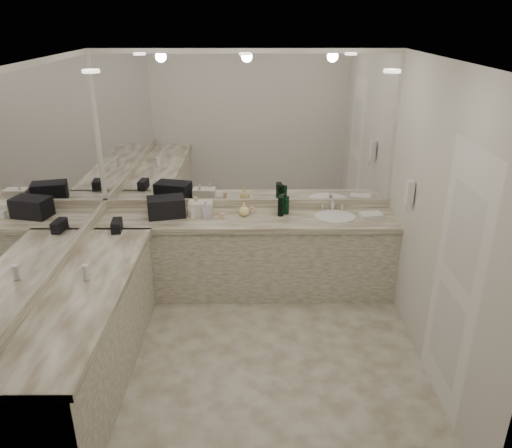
{
  "coord_description": "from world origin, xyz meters",
  "views": [
    {
      "loc": [
        0.08,
        -3.77,
        2.92
      ],
      "look_at": [
        0.09,
        0.4,
        1.16
      ],
      "focal_mm": 35.0,
      "sensor_mm": 36.0,
      "label": 1
    }
  ],
  "objects_px": {
    "cream_cosmetic_case": "(201,208)",
    "soap_bottle_c": "(244,209)",
    "wall_phone": "(409,193)",
    "black_toiletry_bag": "(166,206)",
    "sink": "(335,217)",
    "hand_towel": "(371,215)",
    "soap_bottle_a": "(196,205)",
    "soap_bottle_b": "(205,209)"
  },
  "relations": [
    {
      "from": "cream_cosmetic_case",
      "to": "soap_bottle_c",
      "type": "height_order",
      "value": "same"
    },
    {
      "from": "wall_phone",
      "to": "black_toiletry_bag",
      "type": "distance_m",
      "value": 2.5
    },
    {
      "from": "cream_cosmetic_case",
      "to": "black_toiletry_bag",
      "type": "bearing_deg",
      "value": -174.85
    },
    {
      "from": "sink",
      "to": "soap_bottle_c",
      "type": "bearing_deg",
      "value": 177.38
    },
    {
      "from": "hand_towel",
      "to": "soap_bottle_c",
      "type": "distance_m",
      "value": 1.37
    },
    {
      "from": "wall_phone",
      "to": "hand_towel",
      "type": "bearing_deg",
      "value": 113.65
    },
    {
      "from": "soap_bottle_c",
      "to": "cream_cosmetic_case",
      "type": "bearing_deg",
      "value": 176.86
    },
    {
      "from": "hand_towel",
      "to": "soap_bottle_c",
      "type": "height_order",
      "value": "soap_bottle_c"
    },
    {
      "from": "soap_bottle_a",
      "to": "soap_bottle_c",
      "type": "xyz_separation_m",
      "value": [
        0.52,
        -0.04,
        -0.03
      ]
    },
    {
      "from": "cream_cosmetic_case",
      "to": "soap_bottle_b",
      "type": "xyz_separation_m",
      "value": [
        0.06,
        -0.08,
        0.02
      ]
    },
    {
      "from": "wall_phone",
      "to": "cream_cosmetic_case",
      "type": "distance_m",
      "value": 2.17
    },
    {
      "from": "black_toiletry_bag",
      "to": "cream_cosmetic_case",
      "type": "xyz_separation_m",
      "value": [
        0.37,
        0.04,
        -0.04
      ]
    },
    {
      "from": "wall_phone",
      "to": "soap_bottle_b",
      "type": "bearing_deg",
      "value": 166.1
    },
    {
      "from": "sink",
      "to": "wall_phone",
      "type": "bearing_deg",
      "value": -39.57
    },
    {
      "from": "sink",
      "to": "hand_towel",
      "type": "height_order",
      "value": "hand_towel"
    },
    {
      "from": "hand_towel",
      "to": "wall_phone",
      "type": "bearing_deg",
      "value": -66.35
    },
    {
      "from": "hand_towel",
      "to": "soap_bottle_c",
      "type": "relative_size",
      "value": 1.59
    },
    {
      "from": "black_toiletry_bag",
      "to": "soap_bottle_b",
      "type": "distance_m",
      "value": 0.43
    },
    {
      "from": "black_toiletry_bag",
      "to": "cream_cosmetic_case",
      "type": "height_order",
      "value": "black_toiletry_bag"
    },
    {
      "from": "sink",
      "to": "cream_cosmetic_case",
      "type": "xyz_separation_m",
      "value": [
        -1.45,
        0.07,
        0.08
      ]
    },
    {
      "from": "cream_cosmetic_case",
      "to": "soap_bottle_b",
      "type": "bearing_deg",
      "value": -53.88
    },
    {
      "from": "soap_bottle_b",
      "to": "soap_bottle_c",
      "type": "distance_m",
      "value": 0.42
    },
    {
      "from": "soap_bottle_b",
      "to": "soap_bottle_a",
      "type": "bearing_deg",
      "value": 139.17
    },
    {
      "from": "black_toiletry_bag",
      "to": "soap_bottle_c",
      "type": "height_order",
      "value": "black_toiletry_bag"
    },
    {
      "from": "wall_phone",
      "to": "hand_towel",
      "type": "height_order",
      "value": "wall_phone"
    },
    {
      "from": "wall_phone",
      "to": "soap_bottle_a",
      "type": "bearing_deg",
      "value": 164.44
    },
    {
      "from": "sink",
      "to": "black_toiletry_bag",
      "type": "height_order",
      "value": "black_toiletry_bag"
    },
    {
      "from": "black_toiletry_bag",
      "to": "soap_bottle_b",
      "type": "height_order",
      "value": "black_toiletry_bag"
    },
    {
      "from": "sink",
      "to": "wall_phone",
      "type": "height_order",
      "value": "wall_phone"
    },
    {
      "from": "sink",
      "to": "soap_bottle_c",
      "type": "relative_size",
      "value": 2.98
    },
    {
      "from": "wall_phone",
      "to": "soap_bottle_b",
      "type": "relative_size",
      "value": 1.32
    },
    {
      "from": "wall_phone",
      "to": "soap_bottle_c",
      "type": "xyz_separation_m",
      "value": [
        -1.59,
        0.54,
        -0.38
      ]
    },
    {
      "from": "cream_cosmetic_case",
      "to": "wall_phone",
      "type": "bearing_deg",
      "value": -16.45
    },
    {
      "from": "hand_towel",
      "to": "soap_bottle_b",
      "type": "bearing_deg",
      "value": -179.9
    },
    {
      "from": "soap_bottle_c",
      "to": "hand_towel",
      "type": "bearing_deg",
      "value": -1.97
    },
    {
      "from": "sink",
      "to": "soap_bottle_c",
      "type": "height_order",
      "value": "soap_bottle_c"
    },
    {
      "from": "sink",
      "to": "soap_bottle_b",
      "type": "xyz_separation_m",
      "value": [
        -1.39,
        -0.01,
        0.1
      ]
    },
    {
      "from": "sink",
      "to": "wall_phone",
      "type": "relative_size",
      "value": 1.83
    },
    {
      "from": "sink",
      "to": "black_toiletry_bag",
      "type": "bearing_deg",
      "value": 179.0
    },
    {
      "from": "black_toiletry_bag",
      "to": "sink",
      "type": "bearing_deg",
      "value": -1.0
    },
    {
      "from": "soap_bottle_b",
      "to": "soap_bottle_c",
      "type": "relative_size",
      "value": 1.23
    },
    {
      "from": "sink",
      "to": "hand_towel",
      "type": "distance_m",
      "value": 0.39
    }
  ]
}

